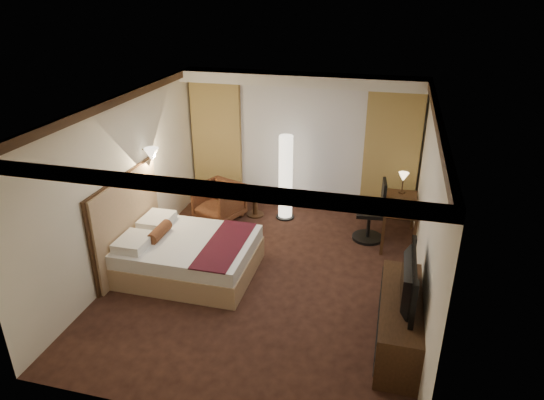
% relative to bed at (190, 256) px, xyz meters
% --- Properties ---
extents(floor, '(4.50, 5.50, 0.01)m').
position_rel_bed_xyz_m(floor, '(1.19, 0.13, -0.29)').
color(floor, black).
rests_on(floor, ground).
extents(ceiling, '(4.50, 5.50, 0.01)m').
position_rel_bed_xyz_m(ceiling, '(1.19, 0.13, 2.41)').
color(ceiling, white).
rests_on(ceiling, back_wall).
extents(back_wall, '(4.50, 0.02, 2.70)m').
position_rel_bed_xyz_m(back_wall, '(1.19, 2.88, 1.06)').
color(back_wall, silver).
rests_on(back_wall, floor).
extents(left_wall, '(0.02, 5.50, 2.70)m').
position_rel_bed_xyz_m(left_wall, '(-1.06, 0.13, 1.06)').
color(left_wall, silver).
rests_on(left_wall, floor).
extents(right_wall, '(0.02, 5.50, 2.70)m').
position_rel_bed_xyz_m(right_wall, '(3.44, 0.13, 1.06)').
color(right_wall, silver).
rests_on(right_wall, floor).
extents(crown_molding, '(4.50, 5.50, 0.12)m').
position_rel_bed_xyz_m(crown_molding, '(1.19, 0.13, 2.35)').
color(crown_molding, black).
rests_on(crown_molding, ceiling).
extents(soffit, '(4.50, 0.50, 0.20)m').
position_rel_bed_xyz_m(soffit, '(1.19, 2.63, 2.31)').
color(soffit, white).
rests_on(soffit, ceiling).
extents(curtain_sheer, '(2.48, 0.04, 2.45)m').
position_rel_bed_xyz_m(curtain_sheer, '(1.19, 2.80, 0.96)').
color(curtain_sheer, silver).
rests_on(curtain_sheer, back_wall).
extents(curtain_left_drape, '(1.00, 0.14, 2.45)m').
position_rel_bed_xyz_m(curtain_left_drape, '(-0.51, 2.74, 0.96)').
color(curtain_left_drape, tan).
rests_on(curtain_left_drape, back_wall).
extents(curtain_right_drape, '(1.00, 0.14, 2.45)m').
position_rel_bed_xyz_m(curtain_right_drape, '(2.89, 2.74, 0.96)').
color(curtain_right_drape, tan).
rests_on(curtain_right_drape, back_wall).
extents(wall_sconce, '(0.24, 0.24, 0.24)m').
position_rel_bed_xyz_m(wall_sconce, '(-0.90, 0.78, 1.33)').
color(wall_sconce, white).
rests_on(wall_sconce, left_wall).
extents(bed, '(1.99, 1.56, 0.58)m').
position_rel_bed_xyz_m(bed, '(0.00, 0.00, 0.00)').
color(bed, white).
rests_on(bed, floor).
extents(headboard, '(0.12, 1.86, 1.50)m').
position_rel_bed_xyz_m(headboard, '(-1.01, 0.00, 0.46)').
color(headboard, tan).
rests_on(headboard, floor).
extents(armchair, '(0.98, 0.95, 0.78)m').
position_rel_bed_xyz_m(armchair, '(-0.21, 1.92, 0.10)').
color(armchair, '#492715').
rests_on(armchair, floor).
extents(side_table, '(0.47, 0.47, 0.52)m').
position_rel_bed_xyz_m(side_table, '(0.42, 2.22, -0.03)').
color(side_table, black).
rests_on(side_table, floor).
extents(floor_lamp, '(0.35, 0.35, 1.66)m').
position_rel_bed_xyz_m(floor_lamp, '(1.01, 2.27, 0.54)').
color(floor_lamp, white).
rests_on(floor_lamp, floor).
extents(desk, '(0.55, 1.18, 0.75)m').
position_rel_bed_xyz_m(desk, '(3.14, 1.84, 0.08)').
color(desk, black).
rests_on(desk, floor).
extents(desk_lamp, '(0.18, 0.18, 0.34)m').
position_rel_bed_xyz_m(desk_lamp, '(3.14, 2.28, 0.63)').
color(desk_lamp, '#FFD899').
rests_on(desk_lamp, desk).
extents(office_chair, '(0.60, 0.60, 1.13)m').
position_rel_bed_xyz_m(office_chair, '(2.63, 1.79, 0.27)').
color(office_chair, black).
rests_on(office_chair, floor).
extents(dresser, '(0.50, 1.74, 0.68)m').
position_rel_bed_xyz_m(dresser, '(3.19, -0.89, 0.05)').
color(dresser, black).
rests_on(dresser, floor).
extents(television, '(0.67, 1.16, 0.15)m').
position_rel_bed_xyz_m(television, '(3.16, -0.89, 0.72)').
color(television, black).
rests_on(television, dresser).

